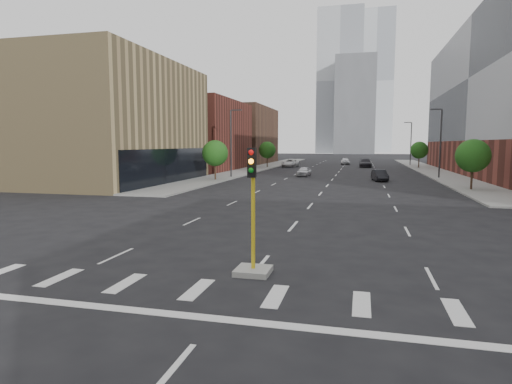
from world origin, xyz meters
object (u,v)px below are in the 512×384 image
at_px(median_traffic_signal, 253,247).
at_px(car_mid_right, 380,175).
at_px(car_deep_right, 366,163).
at_px(car_far_left, 290,163).
at_px(car_distant, 345,161).
at_px(car_near_left, 304,171).

distance_m(median_traffic_signal, car_mid_right, 40.83).
xyz_separation_m(car_mid_right, car_deep_right, (-1.43, 31.85, 0.13)).
distance_m(car_far_left, car_distant, 16.78).
relative_size(median_traffic_signal, car_distant, 0.98).
bearing_deg(car_distant, car_near_left, -101.26).
distance_m(car_mid_right, car_far_left, 33.16).
height_order(median_traffic_signal, car_deep_right, median_traffic_signal).
relative_size(car_far_left, car_distant, 1.28).
xyz_separation_m(median_traffic_signal, car_far_left, (-10.07, 69.55, -0.18)).
relative_size(car_near_left, car_far_left, 0.69).
bearing_deg(car_deep_right, car_mid_right, -87.07).
bearing_deg(car_deep_right, median_traffic_signal, -93.08).
distance_m(car_near_left, car_deep_right, 27.51).
bearing_deg(car_mid_right, car_near_left, 141.54).
bearing_deg(car_far_left, median_traffic_signal, -78.21).
xyz_separation_m(car_near_left, car_far_left, (-5.79, 23.40, 0.12)).
xyz_separation_m(median_traffic_signal, car_mid_right, (5.78, 40.42, -0.28)).
relative_size(car_mid_right, car_deep_right, 0.74).
xyz_separation_m(median_traffic_signal, car_deep_right, (4.35, 72.27, -0.14)).
relative_size(car_near_left, car_deep_right, 0.69).
bearing_deg(car_distant, car_deep_right, -72.58).
bearing_deg(car_far_left, car_distant, 56.56).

